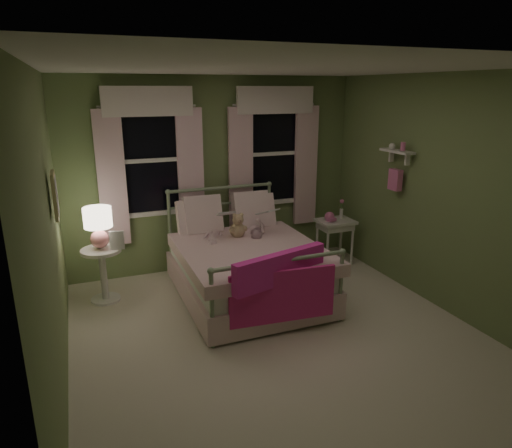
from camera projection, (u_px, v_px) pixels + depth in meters
name	position (u px, v px, depth m)	size (l,w,h in m)	color
room_shell	(278.00, 212.00, 4.34)	(4.20, 4.20, 4.20)	silver
bed	(245.00, 265.00, 5.49)	(1.58, 2.04, 1.18)	white
pink_throw	(281.00, 280.00, 4.51)	(1.10, 0.39, 0.71)	#E72DA3
child_left	(212.00, 215.00, 5.61)	(0.26, 0.17, 0.72)	#F7D1DD
child_right	(254.00, 212.00, 5.81)	(0.34, 0.27, 0.70)	#F7D1DD
book_left	(218.00, 218.00, 5.38)	(0.20, 0.27, 0.03)	beige
book_right	(262.00, 217.00, 5.59)	(0.20, 0.27, 0.02)	beige
teddy_bear	(238.00, 227.00, 5.61)	(0.23, 0.19, 0.32)	tan
nightstand_left	(103.00, 267.00, 5.33)	(0.46, 0.46, 0.65)	white
table_lamp	(98.00, 224.00, 5.18)	(0.32, 0.32, 0.48)	pink
book_nightstand	(110.00, 249.00, 5.23)	(0.16, 0.22, 0.02)	beige
nightstand_right	(335.00, 227.00, 6.45)	(0.50, 0.40, 0.64)	white
pink_toy	(330.00, 217.00, 6.37)	(0.14, 0.19, 0.14)	pink
bud_vase	(342.00, 209.00, 6.47)	(0.06, 0.06, 0.28)	white
window_left	(151.00, 155.00, 5.75)	(1.34, 0.13, 1.96)	black
window_right	(274.00, 149.00, 6.35)	(1.34, 0.13, 1.96)	black
wall_shelf	(396.00, 166.00, 5.57)	(0.15, 0.50, 0.60)	white
framed_picture	(55.00, 195.00, 4.13)	(0.03, 0.32, 0.42)	beige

